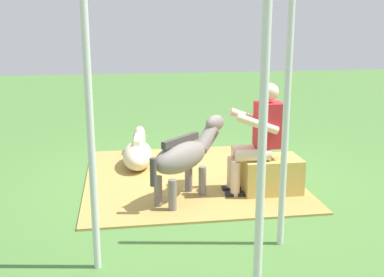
# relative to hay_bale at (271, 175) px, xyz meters

# --- Properties ---
(ground_plane) EXTENTS (24.00, 24.00, 0.00)m
(ground_plane) POSITION_rel_hay_bale_xyz_m (0.72, -0.54, -0.22)
(ground_plane) COLOR #4C7A38
(hay_patch) EXTENTS (2.65, 2.79, 0.02)m
(hay_patch) POSITION_rel_hay_bale_xyz_m (0.87, -0.65, -0.20)
(hay_patch) COLOR #AD8C47
(hay_patch) RESTS_ON ground
(hay_bale) EXTENTS (0.68, 0.46, 0.43)m
(hay_bale) POSITION_rel_hay_bale_xyz_m (0.00, 0.00, 0.00)
(hay_bale) COLOR tan
(hay_bale) RESTS_ON ground
(person_seated) EXTENTS (0.66, 0.42, 1.31)m
(person_seated) POSITION_rel_hay_bale_xyz_m (0.16, -0.00, 0.50)
(person_seated) COLOR beige
(person_seated) RESTS_ON ground
(pony_standing) EXTENTS (1.06, 1.06, 0.89)m
(pony_standing) POSITION_rel_hay_bale_xyz_m (1.02, 0.07, 0.32)
(pony_standing) COLOR slate
(pony_standing) RESTS_ON ground
(pony_lying) EXTENTS (0.47, 1.35, 0.42)m
(pony_lying) POSITION_rel_hay_bale_xyz_m (1.51, -1.30, -0.03)
(pony_lying) COLOR beige
(pony_lying) RESTS_ON ground
(soda_bottle) EXTENTS (0.07, 0.07, 0.26)m
(soda_bottle) POSITION_rel_hay_bale_xyz_m (-0.43, -0.26, -0.09)
(soda_bottle) COLOR brown
(soda_bottle) RESTS_ON ground
(tent_pole_left) EXTENTS (0.06, 0.06, 2.43)m
(tent_pole_left) POSITION_rel_hay_bale_xyz_m (0.31, 1.29, 1.00)
(tent_pole_left) COLOR silver
(tent_pole_left) RESTS_ON ground
(tent_pole_right) EXTENTS (0.06, 0.06, 2.43)m
(tent_pole_right) POSITION_rel_hay_bale_xyz_m (1.97, 1.47, 1.00)
(tent_pole_right) COLOR silver
(tent_pole_right) RESTS_ON ground
(tent_pole_mid) EXTENTS (0.06, 0.06, 2.43)m
(tent_pole_mid) POSITION_rel_hay_bale_xyz_m (0.82, 2.25, 1.00)
(tent_pole_mid) COLOR silver
(tent_pole_mid) RESTS_ON ground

